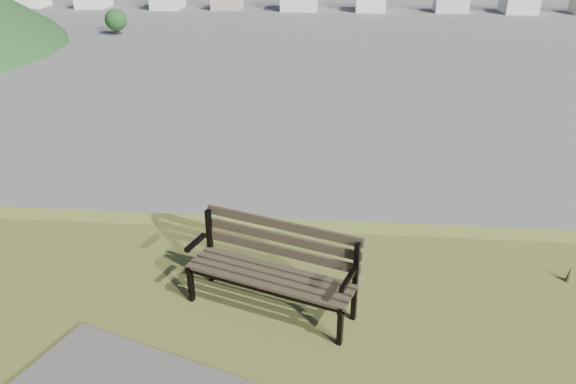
{
  "coord_description": "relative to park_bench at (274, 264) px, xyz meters",
  "views": [
    {
      "loc": [
        -0.1,
        -1.89,
        28.41
      ],
      "look_at": [
        -0.65,
        4.45,
        25.3
      ],
      "focal_mm": 35.0,
      "sensor_mm": 36.0,
      "label": 1
    }
  ],
  "objects": [
    {
      "name": "park_bench",
      "position": [
        0.0,
        0.0,
        0.0
      ],
      "size": [
        1.69,
        1.02,
        0.84
      ],
      "rotation": [
        0.0,
        0.0,
        -0.34
      ],
      "color": "#403625",
      "rests_on": "hilltop_mesa"
    }
  ]
}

